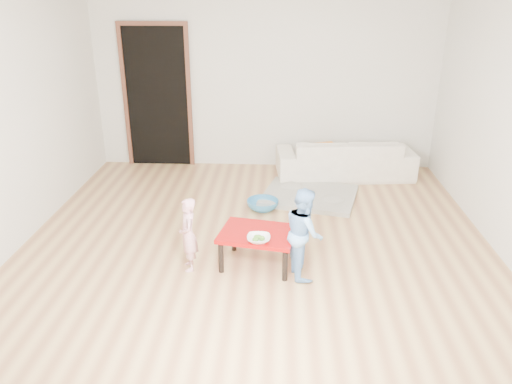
# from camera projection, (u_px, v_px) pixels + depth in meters

# --- Properties ---
(floor) EXTENTS (5.00, 5.00, 0.01)m
(floor) POSITION_uv_depth(u_px,v_px,m) (257.00, 240.00, 5.43)
(floor) COLOR #A16C45
(floor) RESTS_ON ground
(back_wall) EXTENTS (5.00, 0.02, 2.60)m
(back_wall) POSITION_uv_depth(u_px,v_px,m) (265.00, 80.00, 7.24)
(back_wall) COLOR silver
(back_wall) RESTS_ON floor
(left_wall) EXTENTS (0.02, 5.00, 2.60)m
(left_wall) POSITION_uv_depth(u_px,v_px,m) (11.00, 121.00, 5.05)
(left_wall) COLOR silver
(left_wall) RESTS_ON floor
(doorway) EXTENTS (1.02, 0.08, 2.11)m
(doorway) POSITION_uv_depth(u_px,v_px,m) (158.00, 98.00, 7.40)
(doorway) COLOR brown
(doorway) RESTS_ON back_wall
(sofa) EXTENTS (1.99, 0.93, 0.56)m
(sofa) POSITION_uv_depth(u_px,v_px,m) (345.00, 158.00, 7.16)
(sofa) COLOR white
(sofa) RESTS_ON floor
(cushion) EXTENTS (0.56, 0.53, 0.12)m
(cushion) POSITION_uv_depth(u_px,v_px,m) (322.00, 151.00, 6.98)
(cushion) COLOR orange
(cushion) RESTS_ON sofa
(red_table) EXTENTS (0.81, 0.67, 0.36)m
(red_table) POSITION_uv_depth(u_px,v_px,m) (258.00, 248.00, 4.89)
(red_table) COLOR #980808
(red_table) RESTS_ON floor
(bowl) EXTENTS (0.22, 0.22, 0.05)m
(bowl) POSITION_uv_depth(u_px,v_px,m) (259.00, 239.00, 4.63)
(bowl) COLOR white
(bowl) RESTS_ON red_table
(broccoli) EXTENTS (0.12, 0.12, 0.06)m
(broccoli) POSITION_uv_depth(u_px,v_px,m) (259.00, 239.00, 4.63)
(broccoli) COLOR #2D5919
(broccoli) RESTS_ON red_table
(child_pink) EXTENTS (0.24, 0.30, 0.73)m
(child_pink) POSITION_uv_depth(u_px,v_px,m) (188.00, 235.00, 4.75)
(child_pink) COLOR #E0667B
(child_pink) RESTS_ON floor
(child_blue) EXTENTS (0.41, 0.49, 0.88)m
(child_blue) POSITION_uv_depth(u_px,v_px,m) (304.00, 233.00, 4.64)
(child_blue) COLOR #63A6E7
(child_blue) RESTS_ON floor
(basin) EXTENTS (0.39, 0.39, 0.12)m
(basin) POSITION_uv_depth(u_px,v_px,m) (263.00, 205.00, 6.16)
(basin) COLOR teal
(basin) RESTS_ON floor
(blanket) EXTENTS (1.36, 1.22, 0.06)m
(blanket) POSITION_uv_depth(u_px,v_px,m) (309.00, 196.00, 6.51)
(blanket) COLOR #A7A393
(blanket) RESTS_ON floor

